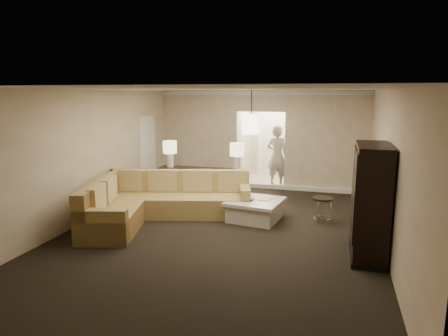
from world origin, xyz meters
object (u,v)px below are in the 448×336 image
(coffee_table, at_px, (255,209))
(console_table, at_px, (203,182))
(armoire, at_px, (370,203))
(sectional_sofa, at_px, (158,202))
(drink_table, at_px, (323,205))
(person, at_px, (277,153))

(coffee_table, bearing_deg, console_table, 146.96)
(console_table, height_order, armoire, armoire)
(sectional_sofa, distance_m, armoire, 4.39)
(drink_table, bearing_deg, armoire, -63.29)
(coffee_table, relative_size, person, 0.63)
(console_table, height_order, person, person)
(drink_table, bearing_deg, person, 114.88)
(console_table, distance_m, drink_table, 3.06)
(coffee_table, relative_size, console_table, 0.56)
(armoire, xyz_separation_m, drink_table, (-0.80, 1.60, -0.52))
(sectional_sofa, xyz_separation_m, coffee_table, (2.06, 0.55, -0.16))
(person, bearing_deg, armoire, 135.29)
(sectional_sofa, height_order, console_table, sectional_sofa)
(sectional_sofa, xyz_separation_m, person, (2.04, 3.85, 0.61))
(sectional_sofa, bearing_deg, person, 47.32)
(person, bearing_deg, coffee_table, 110.13)
(console_table, bearing_deg, armoire, -33.27)
(armoire, bearing_deg, drink_table, 116.71)
(coffee_table, xyz_separation_m, console_table, (-1.54, 1.00, 0.29))
(coffee_table, height_order, person, person)
(coffee_table, height_order, console_table, console_table)
(sectional_sofa, relative_size, drink_table, 6.27)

